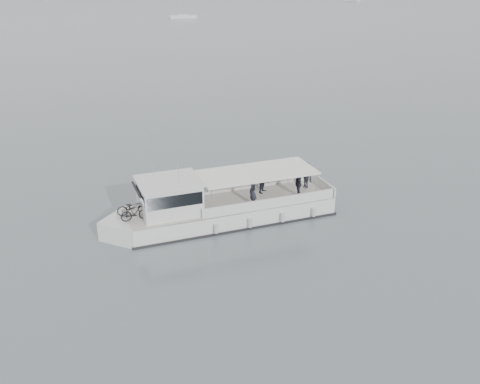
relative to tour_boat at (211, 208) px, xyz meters
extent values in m
plane|color=#4F595E|center=(4.85, 0.03, -0.88)|extent=(1400.00, 1400.00, 0.00)
cube|color=white|center=(1.09, 0.23, -0.46)|extent=(11.56, 5.28, 1.21)
cube|color=white|center=(-4.37, -0.95, -0.46)|extent=(2.96, 2.96, 1.21)
cube|color=beige|center=(1.09, 0.23, 0.15)|extent=(11.56, 5.28, 0.06)
cube|color=black|center=(1.09, 0.23, -0.83)|extent=(11.77, 5.43, 0.17)
cube|color=white|center=(2.43, 1.99, 0.43)|extent=(7.31, 1.67, 0.56)
cube|color=white|center=(3.03, -0.81, 0.43)|extent=(7.31, 1.67, 0.56)
cube|color=white|center=(6.51, 1.41, 0.43)|extent=(0.72, 2.93, 0.56)
cube|color=white|center=(-2.19, -0.48, 0.98)|extent=(3.45, 3.09, 1.68)
cube|color=black|center=(-3.60, -0.78, 1.12)|extent=(1.00, 2.39, 1.08)
cube|color=black|center=(-2.19, -0.48, 1.26)|extent=(3.27, 3.09, 0.65)
cube|color=white|center=(-2.19, -0.48, 1.87)|extent=(3.67, 3.31, 0.09)
cube|color=white|center=(2.55, 0.55, 1.68)|extent=(6.79, 4.08, 0.07)
cylinder|color=silver|center=(-0.09, -1.36, 0.91)|extent=(0.07, 0.07, 1.54)
cylinder|color=silver|center=(-0.64, 1.19, 0.91)|extent=(0.07, 0.07, 1.54)
cylinder|color=silver|center=(5.74, -0.09, 0.91)|extent=(0.07, 0.07, 1.54)
cylinder|color=silver|center=(5.19, 2.46, 0.91)|extent=(0.07, 0.07, 1.54)
cylinder|color=silver|center=(-2.91, 0.22, 3.08)|extent=(0.03, 0.03, 2.42)
cylinder|color=silver|center=(-1.69, -1.03, 2.90)|extent=(0.03, 0.03, 2.05)
cylinder|color=#BABDC1|center=(0.07, -1.66, -0.41)|extent=(0.27, 0.27, 0.47)
cylinder|color=#BABDC1|center=(1.89, -1.27, -0.41)|extent=(0.27, 0.27, 0.47)
cylinder|color=#BABDC1|center=(3.72, -0.87, -0.41)|extent=(0.27, 0.27, 0.47)
cylinder|color=#BABDC1|center=(5.54, -0.48, -0.41)|extent=(0.27, 0.27, 0.47)
imported|color=black|center=(-4.09, -0.51, 0.57)|extent=(1.68, 0.88, 0.84)
imported|color=black|center=(-3.93, -1.24, 0.59)|extent=(1.53, 0.72, 0.89)
imported|color=#242630|center=(2.18, -0.39, 0.93)|extent=(0.49, 0.64, 1.57)
imported|color=#242630|center=(3.14, 1.35, 0.93)|extent=(0.93, 0.96, 1.57)
imported|color=#242630|center=(4.85, 0.48, 0.93)|extent=(0.41, 0.93, 1.57)
imported|color=#242630|center=(5.57, 1.59, 0.93)|extent=(0.98, 1.17, 1.57)
cube|color=white|center=(4.30, 116.08, -0.58)|extent=(6.98, 2.93, 0.75)
cube|color=white|center=(4.30, 116.08, -0.26)|extent=(2.57, 2.16, 0.45)
cylinder|color=silver|center=(4.30, 116.08, 3.45)|extent=(0.08, 0.08, 7.46)
cube|color=white|center=(68.12, 170.67, -0.58)|extent=(4.44, 5.35, 0.75)
cube|color=white|center=(68.12, 170.67, -0.26)|extent=(2.29, 2.38, 0.45)
camera|label=1|loc=(-2.30, -25.84, 12.06)|focal=40.00mm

